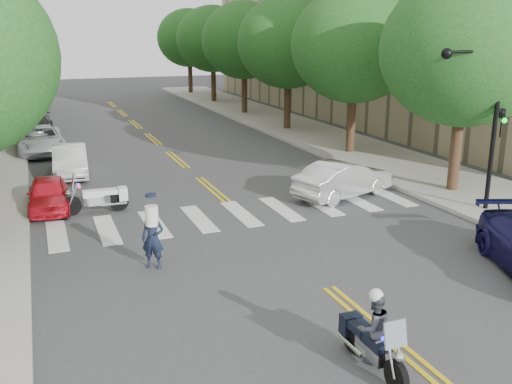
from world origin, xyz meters
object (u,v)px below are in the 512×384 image
motorcycle_police (372,333)px  officer_standing (153,238)px  motorcycle_parked (101,198)px  convertible (343,179)px

motorcycle_police → officer_standing: officer_standing is taller
motorcycle_parked → officer_standing: 5.66m
motorcycle_parked → convertible: 9.12m
motorcycle_police → motorcycle_parked: motorcycle_police is taller
convertible → motorcycle_parked: bearing=61.8°
motorcycle_parked → convertible: size_ratio=0.54×
motorcycle_police → convertible: (5.38, 10.50, -0.03)m
officer_standing → convertible: officer_standing is taller
motorcycle_police → officer_standing: 6.94m
motorcycle_police → officer_standing: size_ratio=1.22×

